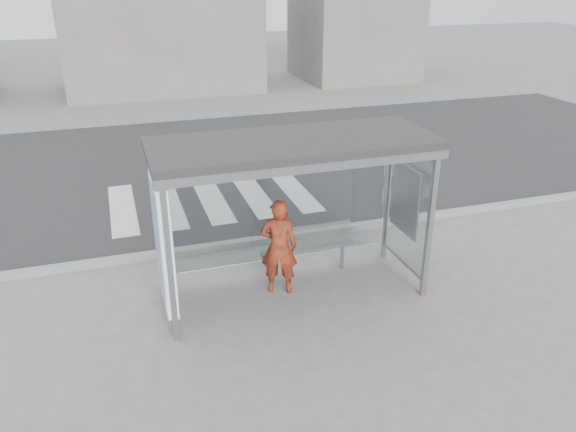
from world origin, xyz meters
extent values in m
plane|color=slate|center=(0.00, 0.00, 0.00)|extent=(80.00, 80.00, 0.00)
cube|color=#2A2A2D|center=(0.00, 7.00, 0.00)|extent=(30.00, 10.00, 0.01)
cube|color=gray|center=(0.00, 1.95, 0.06)|extent=(30.00, 0.18, 0.12)
cube|color=silver|center=(-2.50, 4.50, 0.00)|extent=(0.55, 3.00, 0.00)
cube|color=silver|center=(-1.50, 4.50, 0.00)|extent=(0.55, 3.00, 0.00)
cube|color=silver|center=(-0.50, 4.50, 0.00)|extent=(0.55, 3.00, 0.00)
cube|color=silver|center=(0.50, 4.50, 0.00)|extent=(0.55, 3.00, 0.00)
cube|color=silver|center=(1.50, 4.50, 0.00)|extent=(0.55, 3.00, 0.00)
cube|color=gray|center=(-2.00, -0.70, 1.25)|extent=(0.08, 0.08, 2.50)
cube|color=gray|center=(2.00, -0.70, 1.25)|extent=(0.08, 0.08, 2.50)
cube|color=gray|center=(-2.00, 0.70, 1.25)|extent=(0.08, 0.08, 2.50)
cube|color=gray|center=(2.00, 0.70, 1.25)|extent=(0.08, 0.08, 2.50)
cube|color=#2D2D30|center=(0.00, 0.00, 2.56)|extent=(4.25, 1.65, 0.12)
cube|color=gray|center=(0.00, -0.76, 2.45)|extent=(4.25, 0.06, 0.18)
cube|color=white|center=(0.00, 0.70, 1.30)|extent=(3.80, 0.02, 2.00)
cube|color=white|center=(-2.00, 0.00, 1.30)|extent=(0.15, 1.25, 2.00)
cube|color=#3375B7|center=(-1.92, 0.00, 1.30)|extent=(0.01, 1.10, 1.70)
cylinder|color=#FA6016|center=(-1.91, 0.25, 1.55)|extent=(0.02, 0.32, 0.32)
cube|color=white|center=(2.00, 0.00, 1.30)|extent=(0.03, 1.25, 2.00)
cube|color=beige|center=(1.97, 0.05, 1.40)|extent=(0.03, 0.86, 1.16)
cube|color=slate|center=(0.00, 18.00, 2.50)|extent=(8.00, 5.00, 5.00)
cube|color=slate|center=(9.00, 18.00, 3.50)|extent=(5.00, 5.00, 7.00)
imported|color=#ED5616|center=(-0.20, 0.14, 0.82)|extent=(0.69, 0.57, 1.63)
cube|color=slate|center=(0.44, 0.52, 0.51)|extent=(1.67, 0.20, 0.05)
cylinder|color=slate|center=(-0.21, 0.52, 0.24)|extent=(0.07, 0.07, 0.49)
cylinder|color=slate|center=(1.09, 0.52, 0.24)|extent=(0.07, 0.07, 0.49)
cube|color=slate|center=(0.44, 0.66, 0.84)|extent=(1.67, 0.04, 0.06)
cylinder|color=#F0468C|center=(2.00, -0.62, 0.03)|extent=(0.13, 0.09, 0.06)
camera|label=1|loc=(-2.52, -7.53, 4.92)|focal=35.00mm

